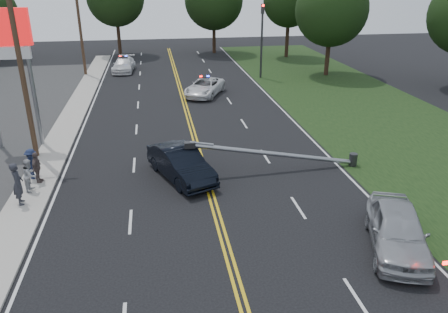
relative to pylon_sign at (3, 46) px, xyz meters
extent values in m
plane|color=black|center=(10.50, -14.00, -6.00)|extent=(120.00, 120.00, 0.00)
cube|color=#A7A197|center=(2.10, -4.00, -5.94)|extent=(1.80, 70.00, 0.12)
cube|color=black|center=(24.00, -4.00, -5.99)|extent=(12.00, 80.00, 0.01)
cube|color=gold|center=(10.50, -4.00, -5.99)|extent=(0.36, 80.00, 0.00)
cylinder|color=gray|center=(1.20, 0.00, -2.50)|extent=(0.24, 0.24, 7.00)
cube|color=white|center=(0.00, 0.00, -0.40)|extent=(2.80, 0.30, 0.70)
cylinder|color=#2D2D30|center=(18.80, 16.00, -2.50)|extent=(0.20, 0.20, 7.00)
cube|color=#2D2D30|center=(18.80, 16.00, 0.60)|extent=(0.28, 0.28, 0.90)
sphere|color=#FF0C07|center=(18.80, 15.84, 0.90)|extent=(0.22, 0.22, 0.22)
cylinder|color=#2D2D30|center=(18.60, -6.00, -5.65)|extent=(0.44, 0.44, 0.70)
cylinder|color=gray|center=(14.17, -6.00, -5.02)|extent=(8.90, 0.24, 1.80)
cube|color=#2D2D30|center=(9.74, -6.00, -4.23)|extent=(0.55, 0.32, 0.30)
cylinder|color=#382619|center=(1.30, -2.00, -1.00)|extent=(0.28, 0.28, 10.00)
cylinder|color=#382619|center=(1.30, 20.00, -1.00)|extent=(0.28, 0.28, 10.00)
cylinder|color=black|center=(4.16, 31.80, -3.96)|extent=(0.44, 0.44, 4.07)
cylinder|color=black|center=(16.30, 31.47, -4.09)|extent=(0.44, 0.44, 3.82)
sphere|color=black|center=(16.30, 31.47, 0.58)|extent=(7.39, 7.39, 7.39)
cylinder|color=black|center=(24.81, 27.03, -4.07)|extent=(0.44, 0.44, 3.86)
sphere|color=black|center=(24.81, 27.03, 0.65)|extent=(6.21, 6.21, 6.21)
cylinder|color=black|center=(25.80, 16.21, -4.13)|extent=(0.44, 0.44, 3.73)
sphere|color=black|center=(25.80, 16.21, 0.42)|extent=(7.10, 7.10, 7.10)
imported|color=black|center=(9.24, -6.06, -5.18)|extent=(3.46, 5.22, 1.63)
imported|color=#9FA2A7|center=(16.84, -13.59, -5.16)|extent=(3.54, 5.27, 1.67)
imported|color=silver|center=(12.44, 10.12, -5.28)|extent=(4.37, 5.65, 1.43)
imported|color=silver|center=(5.14, 21.22, -5.27)|extent=(2.52, 5.20, 1.46)
imported|color=#292A32|center=(1.91, -7.78, -4.89)|extent=(0.64, 0.81, 1.98)
imported|color=#A4A4A8|center=(2.08, -6.48, -5.08)|extent=(0.66, 0.81, 1.59)
imported|color=#1C2646|center=(1.86, -5.11, -5.09)|extent=(0.87, 1.15, 1.57)
imported|color=#5C4C4A|center=(2.21, -5.62, -5.09)|extent=(0.50, 0.96, 1.57)
camera|label=1|loc=(8.14, -26.38, 3.72)|focal=35.00mm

